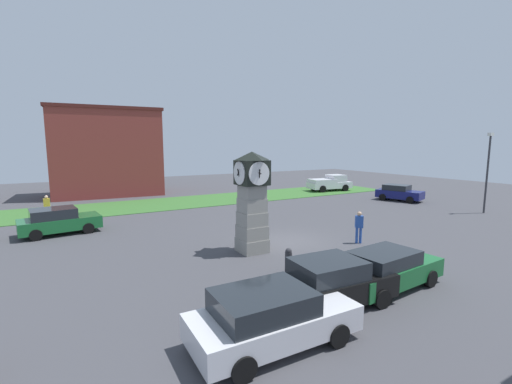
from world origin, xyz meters
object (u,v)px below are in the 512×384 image
bollard_mid_row (288,260)px  car_far_lot (399,193)px  car_near_tower (332,282)px  pedestrian_crossing_lot (359,225)px  car_silver_hatch (58,221)px  pickup_truck (330,183)px  car_by_building (387,269)px  pedestrian_near_bench (47,205)px  clock_tower (252,200)px  street_lamp_near_road (488,167)px  car_navy_sedan (271,317)px  bollard_near_tower (316,266)px

bollard_mid_row → car_far_lot: size_ratio=0.24×
bollard_mid_row → car_near_tower: (-0.39, -3.05, 0.26)m
car_far_lot → pedestrian_crossing_lot: bearing=-149.4°
car_silver_hatch → pickup_truck: 27.88m
car_by_building → pickup_truck: size_ratio=0.87×
pedestrian_near_bench → pedestrian_crossing_lot: size_ratio=0.95×
pedestrian_near_bench → pedestrian_crossing_lot: (14.74, -15.96, 0.06)m
clock_tower → car_silver_hatch: bearing=133.7°
bollard_mid_row → street_lamp_near_road: (20.54, 2.76, 3.04)m
car_silver_hatch → pedestrian_near_bench: bearing=97.2°
car_navy_sedan → car_silver_hatch: size_ratio=1.00×
clock_tower → bollard_near_tower: clock_tower is taller
clock_tower → bollard_near_tower: 4.85m
clock_tower → car_far_lot: bearing=18.8°
bollard_near_tower → car_by_building: 2.63m
street_lamp_near_road → car_by_building: bearing=-162.4°
bollard_mid_row → pedestrian_near_bench: 19.78m
car_far_lot → pedestrian_near_bench: bearing=165.2°
car_near_tower → pedestrian_near_bench: bearing=112.4°
car_silver_hatch → bollard_mid_row: bearing=-55.6°
bollard_near_tower → car_far_lot: 22.34m
bollard_near_tower → street_lamp_near_road: street_lamp_near_road is taller
car_by_building → pickup_truck: pickup_truck is taller
bollard_near_tower → car_near_tower: 2.17m
car_navy_sedan → pickup_truck: size_ratio=0.87×
clock_tower → car_by_building: 6.93m
pickup_truck → car_navy_sedan: bearing=-134.7°
bollard_mid_row → car_navy_sedan: bearing=-130.4°
clock_tower → pedestrian_near_bench: size_ratio=3.00×
car_near_tower → pickup_truck: bearing=48.3°
car_near_tower → bollard_near_tower: bearing=64.9°
bollard_near_tower → bollard_mid_row: bearing=115.2°
car_near_tower → pedestrian_crossing_lot: 7.81m
bollard_near_tower → pedestrian_crossing_lot: pedestrian_crossing_lot is taller
car_near_tower → street_lamp_near_road: 21.90m
car_by_building → car_silver_hatch: 18.35m
bollard_near_tower → car_silver_hatch: 15.76m
car_by_building → pedestrian_near_bench: pedestrian_near_bench is taller
car_by_building → car_far_lot: 21.92m
car_near_tower → car_silver_hatch: size_ratio=0.90×
car_navy_sedan → car_silver_hatch: 16.68m
car_near_tower → car_silver_hatch: bearing=117.5°
car_far_lot → car_navy_sedan: bearing=-149.0°
car_silver_hatch → pedestrian_near_bench: (-0.71, 5.64, 0.15)m
bollard_near_tower → pedestrian_near_bench: pedestrian_near_bench is taller
car_navy_sedan → car_near_tower: size_ratio=1.12×
pickup_truck → pedestrian_near_bench: pickup_truck is taller
pedestrian_near_bench → bollard_mid_row: bearing=-63.2°
car_navy_sedan → pedestrian_near_bench: pedestrian_near_bench is taller
car_navy_sedan → car_near_tower: bearing=16.9°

